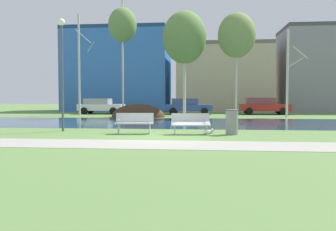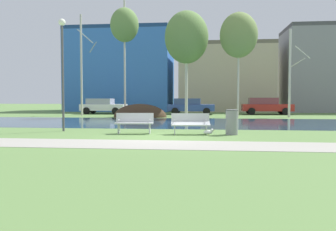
{
  "view_description": "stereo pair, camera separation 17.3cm",
  "coord_description": "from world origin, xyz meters",
  "px_view_note": "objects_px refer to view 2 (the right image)",
  "views": [
    {
      "loc": [
        1.66,
        -13.16,
        1.52
      ],
      "look_at": [
        0.2,
        1.62,
        0.76
      ],
      "focal_mm": 37.08,
      "sensor_mm": 36.0,
      "label": 1
    },
    {
      "loc": [
        1.84,
        -13.14,
        1.52
      ],
      "look_at": [
        0.2,
        1.62,
        0.76
      ],
      "focal_mm": 37.08,
      "sensor_mm": 36.0,
      "label": 2
    }
  ],
  "objects_px": {
    "parked_sedan_second_blue": "(190,106)",
    "parked_hatch_third_red": "(266,106)",
    "bench_left": "(134,123)",
    "trash_bin": "(232,122)",
    "seagull": "(209,132)",
    "bench_right": "(190,123)",
    "streetlamp": "(62,56)",
    "parked_van_nearest_white": "(103,106)"
  },
  "relations": [
    {
      "from": "bench_left",
      "to": "seagull",
      "type": "distance_m",
      "value": 3.15
    },
    {
      "from": "streetlamp",
      "to": "parked_van_nearest_white",
      "type": "bearing_deg",
      "value": 101.05
    },
    {
      "from": "parked_van_nearest_white",
      "to": "bench_right",
      "type": "bearing_deg",
      "value": -62.53
    },
    {
      "from": "parked_hatch_third_red",
      "to": "bench_left",
      "type": "bearing_deg",
      "value": -115.12
    },
    {
      "from": "streetlamp",
      "to": "parked_sedan_second_blue",
      "type": "xyz_separation_m",
      "value": [
        4.98,
        16.58,
        -2.64
      ]
    },
    {
      "from": "seagull",
      "to": "parked_sedan_second_blue",
      "type": "height_order",
      "value": "parked_sedan_second_blue"
    },
    {
      "from": "parked_sedan_second_blue",
      "to": "parked_hatch_third_red",
      "type": "distance_m",
      "value": 6.87
    },
    {
      "from": "bench_left",
      "to": "parked_sedan_second_blue",
      "type": "relative_size",
      "value": 0.39
    },
    {
      "from": "streetlamp",
      "to": "parked_sedan_second_blue",
      "type": "bearing_deg",
      "value": 73.28
    },
    {
      "from": "bench_left",
      "to": "parked_sedan_second_blue",
      "type": "height_order",
      "value": "parked_sedan_second_blue"
    },
    {
      "from": "bench_left",
      "to": "parked_hatch_third_red",
      "type": "height_order",
      "value": "parked_hatch_third_red"
    },
    {
      "from": "bench_left",
      "to": "parked_hatch_third_red",
      "type": "distance_m",
      "value": 19.77
    },
    {
      "from": "bench_left",
      "to": "seagull",
      "type": "xyz_separation_m",
      "value": [
        3.12,
        -0.25,
        -0.34
      ]
    },
    {
      "from": "bench_right",
      "to": "seagull",
      "type": "bearing_deg",
      "value": -18.63
    },
    {
      "from": "trash_bin",
      "to": "seagull",
      "type": "relative_size",
      "value": 2.26
    },
    {
      "from": "seagull",
      "to": "parked_van_nearest_white",
      "type": "relative_size",
      "value": 0.11
    },
    {
      "from": "bench_left",
      "to": "trash_bin",
      "type": "height_order",
      "value": "trash_bin"
    },
    {
      "from": "seagull",
      "to": "streetlamp",
      "type": "distance_m",
      "value": 7.4
    },
    {
      "from": "trash_bin",
      "to": "seagull",
      "type": "distance_m",
      "value": 1.06
    },
    {
      "from": "bench_right",
      "to": "parked_sedan_second_blue",
      "type": "xyz_separation_m",
      "value": [
        -0.83,
        17.32,
        0.3
      ]
    },
    {
      "from": "parked_van_nearest_white",
      "to": "streetlamp",
      "type": "bearing_deg",
      "value": -78.95
    },
    {
      "from": "parked_sedan_second_blue",
      "to": "seagull",
      "type": "bearing_deg",
      "value": -84.86
    },
    {
      "from": "bench_right",
      "to": "parked_sedan_second_blue",
      "type": "distance_m",
      "value": 17.34
    },
    {
      "from": "bench_left",
      "to": "bench_right",
      "type": "distance_m",
      "value": 2.37
    },
    {
      "from": "bench_right",
      "to": "seagull",
      "type": "height_order",
      "value": "bench_right"
    },
    {
      "from": "trash_bin",
      "to": "parked_sedan_second_blue",
      "type": "relative_size",
      "value": 0.24
    },
    {
      "from": "parked_hatch_third_red",
      "to": "parked_van_nearest_white",
      "type": "bearing_deg",
      "value": -178.33
    },
    {
      "from": "bench_right",
      "to": "parked_sedan_second_blue",
      "type": "bearing_deg",
      "value": 92.74
    },
    {
      "from": "bench_left",
      "to": "parked_sedan_second_blue",
      "type": "xyz_separation_m",
      "value": [
        1.54,
        17.32,
        0.3
      ]
    },
    {
      "from": "parked_van_nearest_white",
      "to": "parked_hatch_third_red",
      "type": "height_order",
      "value": "parked_hatch_third_red"
    },
    {
      "from": "parked_sedan_second_blue",
      "to": "bench_right",
      "type": "bearing_deg",
      "value": -87.26
    },
    {
      "from": "bench_right",
      "to": "trash_bin",
      "type": "height_order",
      "value": "trash_bin"
    },
    {
      "from": "parked_van_nearest_white",
      "to": "parked_sedan_second_blue",
      "type": "relative_size",
      "value": 0.98
    },
    {
      "from": "streetlamp",
      "to": "bench_left",
      "type": "bearing_deg",
      "value": -12.06
    },
    {
      "from": "bench_left",
      "to": "parked_sedan_second_blue",
      "type": "bearing_deg",
      "value": 84.91
    },
    {
      "from": "bench_right",
      "to": "seagull",
      "type": "xyz_separation_m",
      "value": [
        0.75,
        -0.25,
        -0.34
      ]
    },
    {
      "from": "parked_van_nearest_white",
      "to": "parked_hatch_third_red",
      "type": "bearing_deg",
      "value": 1.67
    },
    {
      "from": "bench_right",
      "to": "parked_hatch_third_red",
      "type": "height_order",
      "value": "parked_hatch_third_red"
    },
    {
      "from": "seagull",
      "to": "bench_right",
      "type": "bearing_deg",
      "value": 161.37
    },
    {
      "from": "streetlamp",
      "to": "parked_van_nearest_white",
      "type": "height_order",
      "value": "streetlamp"
    },
    {
      "from": "bench_left",
      "to": "trash_bin",
      "type": "xyz_separation_m",
      "value": [
        4.07,
        0.03,
        0.07
      ]
    },
    {
      "from": "parked_van_nearest_white",
      "to": "parked_sedan_second_blue",
      "type": "xyz_separation_m",
      "value": [
        8.25,
        -0.14,
        0.0
      ]
    }
  ]
}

